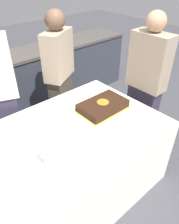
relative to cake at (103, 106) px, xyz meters
The scene contains 10 objects.
ground_plane 0.93m from the cake, behind, with size 14.00×14.00×0.00m, color #424247.
back_counter 1.69m from the cake, 105.92° to the left, with size 4.40×0.58×0.92m.
dining_table 0.62m from the cake, behind, with size 1.67×1.14×0.77m.
cake is the anchor object (origin of this frame).
plate_stack 1.00m from the cake, behind, with size 0.24×0.24×0.09m.
wine_glass 0.86m from the cake, 163.35° to the right, with size 0.06×0.06×0.21m.
side_plate_near_cake 0.30m from the cake, 101.70° to the left, with size 0.18×0.18×0.00m.
utensil_pile 0.63m from the cake, 126.04° to the right, with size 0.17×0.10×0.02m.
person_cutting_cake 0.73m from the cake, 90.00° to the left, with size 0.46×0.38×1.59m.
person_seated_right 0.61m from the cake, ahead, with size 0.20×0.42×1.62m.
Camera 1 is at (-0.83, -1.21, 2.00)m, focal length 35.00 mm.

